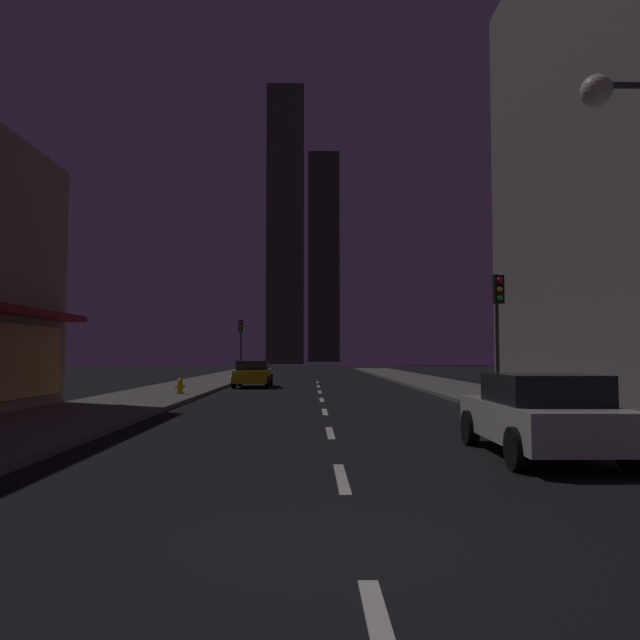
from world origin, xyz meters
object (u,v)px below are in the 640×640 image
(car_parked_near, at_px, (541,414))
(traffic_light_far_left, at_px, (241,335))
(fire_hydrant_far_left, at_px, (180,387))
(car_parked_far, at_px, (253,374))
(traffic_light_near_right, at_px, (498,310))

(car_parked_near, xyz_separation_m, traffic_light_far_left, (-9.10, 34.33, 2.45))
(car_parked_near, relative_size, fire_hydrant_far_left, 6.48)
(car_parked_far, height_order, traffic_light_near_right, traffic_light_near_right)
(car_parked_near, height_order, traffic_light_far_left, traffic_light_far_left)
(traffic_light_near_right, distance_m, traffic_light_far_left, 27.94)
(fire_hydrant_far_left, distance_m, traffic_light_near_right, 13.48)
(car_parked_near, distance_m, car_parked_far, 24.57)
(car_parked_far, xyz_separation_m, traffic_light_near_right, (9.10, -14.83, 2.45))
(car_parked_near, distance_m, traffic_light_far_left, 35.60)
(car_parked_near, height_order, traffic_light_near_right, traffic_light_near_right)
(car_parked_near, bearing_deg, car_parked_far, 107.04)
(car_parked_far, distance_m, traffic_light_far_left, 11.28)
(car_parked_far, bearing_deg, car_parked_near, -72.96)
(car_parked_far, relative_size, fire_hydrant_far_left, 6.48)
(car_parked_far, distance_m, fire_hydrant_far_left, 8.50)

